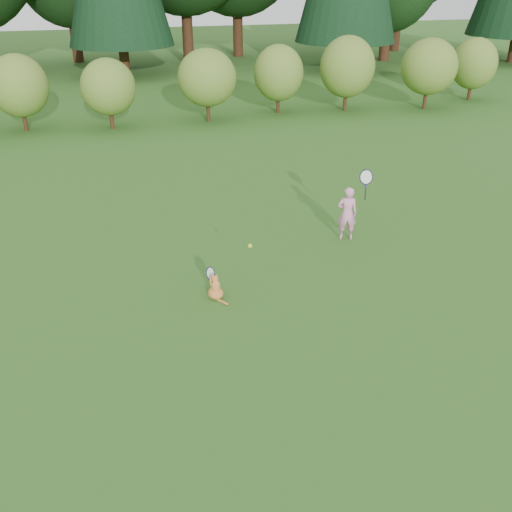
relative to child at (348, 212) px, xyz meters
name	(u,v)px	position (x,y,z in m)	size (l,w,h in m)	color
ground	(257,318)	(-2.59, -2.40, -0.59)	(100.00, 100.00, 0.00)	#235317
shrub_row	(155,85)	(-2.59, 10.60, 0.81)	(28.00, 3.00, 2.80)	#577A26
child	(348,212)	(0.00, 0.00, 0.00)	(0.67, 0.46, 1.68)	pink
cat	(215,286)	(-3.11, -1.58, -0.37)	(0.33, 0.64, 0.59)	#C55126
tennis_ball	(250,246)	(-2.50, -1.61, 0.32)	(0.07, 0.07, 0.07)	#D2EB1B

